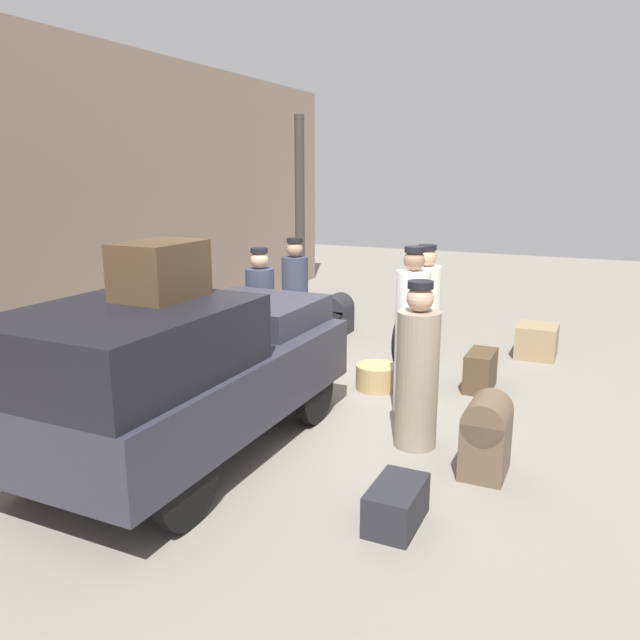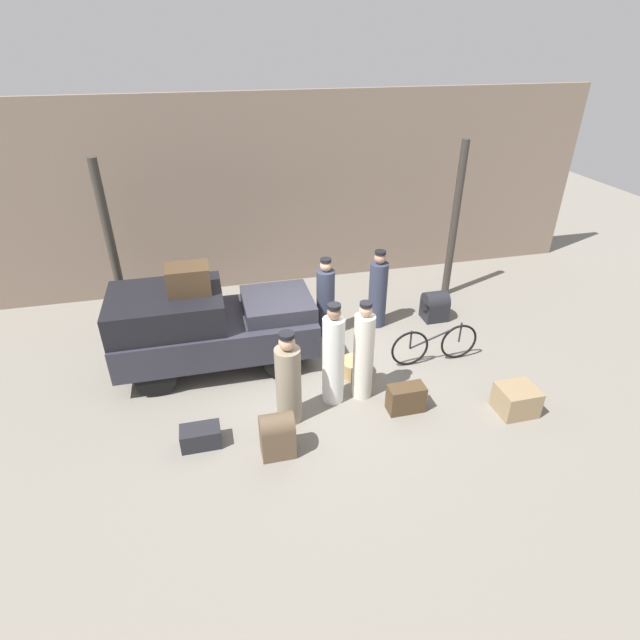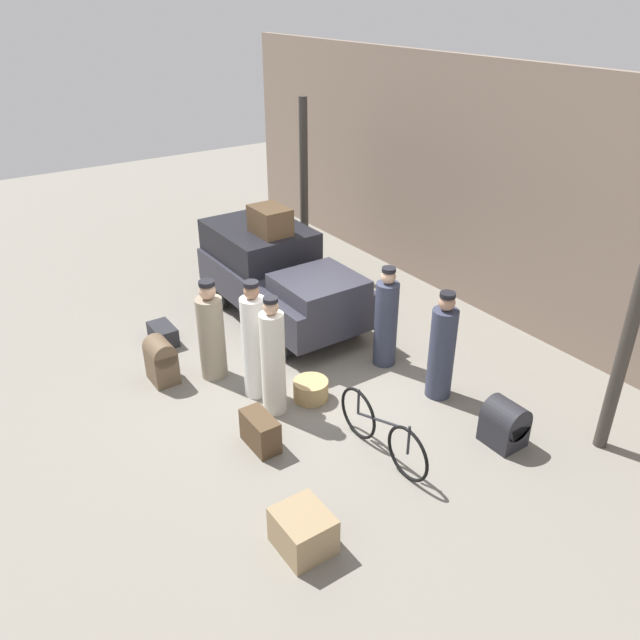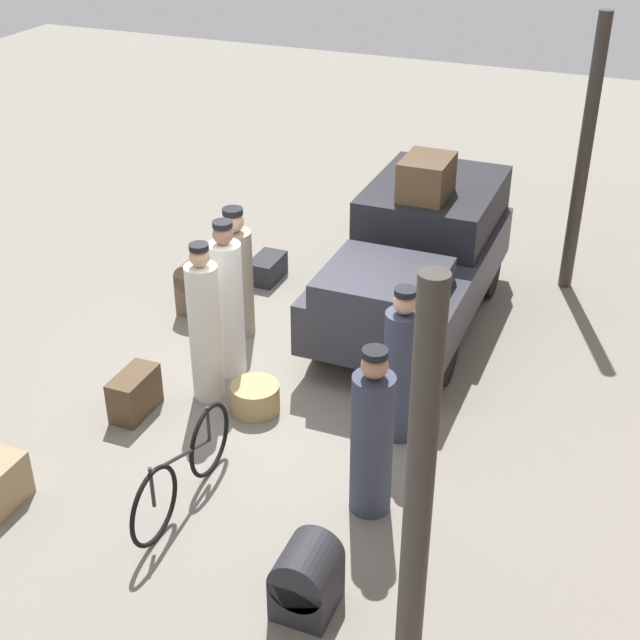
% 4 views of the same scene
% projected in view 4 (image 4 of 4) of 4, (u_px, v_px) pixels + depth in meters
% --- Properties ---
extents(ground_plane, '(30.00, 30.00, 0.00)m').
position_uv_depth(ground_plane, '(310.00, 381.00, 10.19)').
color(ground_plane, gray).
extents(canopy_pillar_left, '(0.18, 0.18, 3.64)m').
position_uv_depth(canopy_pillar_left, '(584.00, 158.00, 11.34)').
color(canopy_pillar_left, '#38332D').
rests_on(canopy_pillar_left, ground).
extents(canopy_pillar_right, '(0.18, 0.18, 3.64)m').
position_uv_depth(canopy_pillar_right, '(415.00, 540.00, 5.41)').
color(canopy_pillar_right, '#38332D').
rests_on(canopy_pillar_right, ground).
extents(truck, '(3.65, 1.69, 1.59)m').
position_uv_depth(truck, '(417.00, 256.00, 11.01)').
color(truck, black).
rests_on(truck, ground).
extents(bicycle, '(1.77, 0.04, 0.80)m').
position_uv_depth(bicycle, '(183.00, 471.00, 8.21)').
color(bicycle, black).
rests_on(bicycle, ground).
extents(wicker_basket, '(0.53, 0.53, 0.31)m').
position_uv_depth(wicker_basket, '(255.00, 397.00, 9.63)').
color(wicker_basket, tan).
rests_on(wicker_basket, ground).
extents(porter_standing_middle, '(0.37, 0.37, 1.71)m').
position_uv_depth(porter_standing_middle, '(401.00, 371.00, 8.94)').
color(porter_standing_middle, '#33384C').
rests_on(porter_standing_middle, ground).
extents(porter_carrying_trunk, '(0.37, 0.37, 1.88)m').
position_uv_depth(porter_carrying_trunk, '(227.00, 305.00, 9.94)').
color(porter_carrying_trunk, white).
rests_on(porter_carrying_trunk, ground).
extents(porter_lifting_near_truck, '(0.35, 0.35, 1.85)m').
position_uv_depth(porter_lifting_near_truck, '(205.00, 328.00, 9.52)').
color(porter_lifting_near_truck, silver).
rests_on(porter_lifting_near_truck, ground).
extents(conductor_in_dark_uniform, '(0.39, 0.39, 1.73)m').
position_uv_depth(conductor_in_dark_uniform, '(372.00, 439.00, 7.96)').
color(conductor_in_dark_uniform, '#33384C').
rests_on(conductor_in_dark_uniform, ground).
extents(porter_with_bicycle, '(0.42, 0.42, 1.66)m').
position_uv_depth(porter_with_bicycle, '(236.00, 278.00, 10.77)').
color(porter_with_bicycle, gray).
rests_on(porter_with_bicycle, ground).
extents(suitcase_small_leather, '(0.62, 0.32, 0.48)m').
position_uv_depth(suitcase_small_leather, '(135.00, 393.00, 9.54)').
color(suitcase_small_leather, '#4C3823').
rests_on(suitcase_small_leather, ground).
extents(trunk_wicker_pale, '(0.61, 0.36, 0.33)m').
position_uv_depth(trunk_wicker_pale, '(267.00, 268.00, 12.32)').
color(trunk_wicker_pale, '#232328').
rests_on(trunk_wicker_pale, ground).
extents(suitcase_black_upright, '(0.51, 0.38, 0.74)m').
position_uv_depth(suitcase_black_upright, '(197.00, 283.00, 11.45)').
color(suitcase_black_upright, brown).
rests_on(suitcase_black_upright, ground).
extents(trunk_barrel_dark, '(0.52, 0.47, 0.66)m').
position_uv_depth(trunk_barrel_dark, '(307.00, 578.00, 7.14)').
color(trunk_barrel_dark, '#232328').
rests_on(trunk_barrel_dark, ground).
extents(trunk_on_truck_roof, '(0.74, 0.56, 0.49)m').
position_uv_depth(trunk_on_truck_roof, '(426.00, 177.00, 10.71)').
color(trunk_on_truck_roof, '#4C3823').
rests_on(trunk_on_truck_roof, truck).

